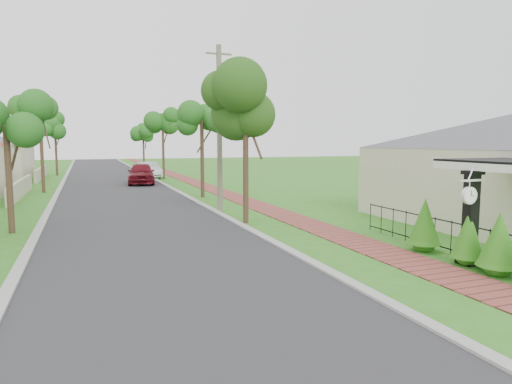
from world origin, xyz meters
TOP-DOWN VIEW (x-y plane):
  - ground at (0.00, 0.00)m, footprint 160.00×160.00m
  - road at (-3.00, 20.00)m, footprint 7.00×120.00m
  - kerb_right at (0.65, 20.00)m, footprint 0.30×120.00m
  - kerb_left at (-6.65, 20.00)m, footprint 0.30×120.00m
  - sidewalk at (3.25, 20.00)m, footprint 1.50×120.00m
  - porch_post at (4.55, -1.00)m, footprint 0.48×0.48m
  - picket_fence at (4.90, -0.00)m, footprint 0.03×8.02m
  - street_trees at (-2.87, 26.84)m, footprint 10.70×37.65m
  - hedge_row at (4.45, -1.60)m, footprint 0.92×4.74m
  - parked_car_red at (-0.90, 25.77)m, footprint 2.51×5.04m
  - parked_car_white at (0.40, 31.48)m, footprint 1.95×4.45m
  - near_tree at (1.05, 7.00)m, footprint 2.23×2.23m
  - utility_pole at (0.90, 10.21)m, footprint 1.20×0.24m
  - station_clock at (4.06, -1.40)m, footprint 0.74×0.13m

SIDE VIEW (x-z plane):
  - ground at x=0.00m, z-range 0.00..0.00m
  - road at x=-3.00m, z-range -0.01..0.01m
  - kerb_right at x=0.65m, z-range -0.05..0.05m
  - kerb_left at x=-6.65m, z-range -0.05..0.05m
  - sidewalk at x=3.25m, z-range -0.01..0.01m
  - picket_fence at x=4.90m, z-range 0.03..1.03m
  - parked_car_white at x=0.40m, z-range 0.00..1.42m
  - hedge_row at x=4.45m, z-range -0.17..1.79m
  - parked_car_red at x=-0.90m, z-range 0.00..1.65m
  - porch_post at x=4.55m, z-range -0.14..2.38m
  - station_clock at x=4.06m, z-range 1.64..2.26m
  - utility_pole at x=0.90m, z-range 0.06..7.67m
  - street_trees at x=-2.87m, z-range 1.59..7.48m
  - near_tree at x=1.05m, z-range 1.71..7.44m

